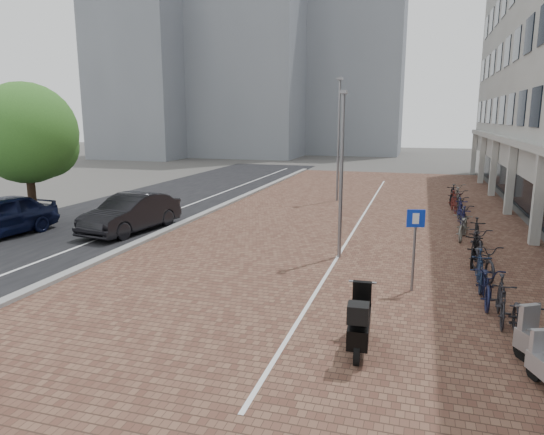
{
  "coord_description": "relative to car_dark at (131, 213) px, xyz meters",
  "views": [
    {
      "loc": [
        4.67,
        -9.48,
        4.6
      ],
      "look_at": [
        0.0,
        6.0,
        1.3
      ],
      "focal_mm": 32.53,
      "sensor_mm": 36.0,
      "label": 1
    }
  ],
  "objects": [
    {
      "name": "lane_line",
      "position": [
        -0.5,
        4.32,
        -0.75
      ],
      "size": [
        0.12,
        44.0,
        0.0
      ],
      "primitive_type": "cube",
      "color": "white",
      "rests_on": "street_asphalt"
    },
    {
      "name": "parking_line",
      "position": [
        8.7,
        4.32,
        -0.74
      ],
      "size": [
        0.1,
        30.0,
        0.0
      ],
      "primitive_type": "cube",
      "color": "white",
      "rests_on": "plaza_brick"
    },
    {
      "name": "street_asphalt",
      "position": [
        -2.5,
        4.32,
        -0.77
      ],
      "size": [
        8.0,
        50.0,
        0.03
      ],
      "primitive_type": "cube",
      "color": "black",
      "rests_on": "ground"
    },
    {
      "name": "street_tree",
      "position": [
        -4.39,
        -0.3,
        3.06
      ],
      "size": [
        4.15,
        4.15,
        6.03
      ],
      "color": "#382619",
      "rests_on": "ground"
    },
    {
      "name": "parking_sign",
      "position": [
        11.14,
        -4.06,
        0.72
      ],
      "size": [
        0.46,
        0.16,
        2.25
      ],
      "rotation": [
        0.0,
        0.0,
        0.25
      ],
      "color": "slate",
      "rests_on": "ground"
    },
    {
      "name": "plaza_brick",
      "position": [
        8.5,
        4.32,
        -0.76
      ],
      "size": [
        14.5,
        42.0,
        0.04
      ],
      "primitive_type": "cube",
      "color": "brown",
      "rests_on": "ground"
    },
    {
      "name": "bike_row",
      "position": [
        13.07,
        2.52,
        -0.25
      ],
      "size": [
        1.35,
        20.39,
        1.05
      ],
      "color": "black",
      "rests_on": "ground"
    },
    {
      "name": "lamp_near",
      "position": [
        8.74,
        -1.36,
        1.91
      ],
      "size": [
        0.12,
        0.12,
        5.37
      ],
      "primitive_type": "cylinder",
      "color": "slate",
      "rests_on": "ground"
    },
    {
      "name": "bg_towers",
      "position": [
        -7.84,
        41.26,
        13.19
      ],
      "size": [
        33.0,
        23.0,
        32.0
      ],
      "color": "gray",
      "rests_on": "ground"
    },
    {
      "name": "scooter_mid",
      "position": [
        10.19,
        -7.86,
        -0.14
      ],
      "size": [
        0.68,
        1.86,
        1.26
      ],
      "primitive_type": null,
      "rotation": [
        0.0,
        0.0,
        0.06
      ],
      "color": "black",
      "rests_on": "ground"
    },
    {
      "name": "curb",
      "position": [
        1.4,
        4.32,
        -0.7
      ],
      "size": [
        0.35,
        42.0,
        0.14
      ],
      "primitive_type": "cube",
      "color": "gray",
      "rests_on": "ground"
    },
    {
      "name": "ground",
      "position": [
        6.5,
        -7.68,
        -0.77
      ],
      "size": [
        140.0,
        140.0,
        0.0
      ],
      "primitive_type": "plane",
      "color": "#474442",
      "rests_on": "ground"
    },
    {
      "name": "lamp_far",
      "position": [
        6.81,
        9.83,
        2.53
      ],
      "size": [
        0.12,
        0.12,
        6.61
      ],
      "primitive_type": "cylinder",
      "color": "slate",
      "rests_on": "ground"
    },
    {
      "name": "car_dark",
      "position": [
        0.0,
        0.0,
        0.0
      ],
      "size": [
        2.26,
        4.87,
        1.55
      ],
      "primitive_type": "imported",
      "rotation": [
        0.0,
        0.0,
        -0.14
      ],
      "color": "black",
      "rests_on": "ground"
    }
  ]
}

